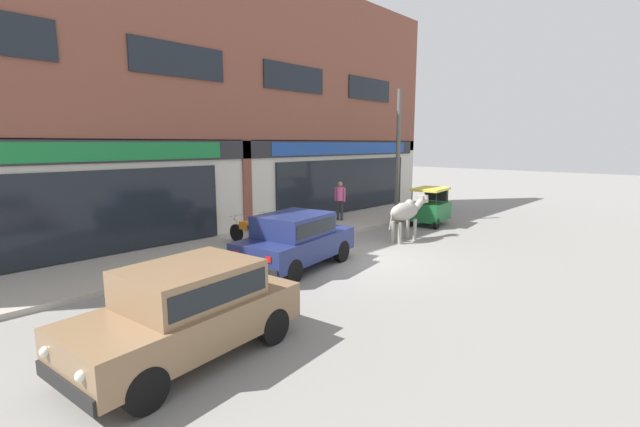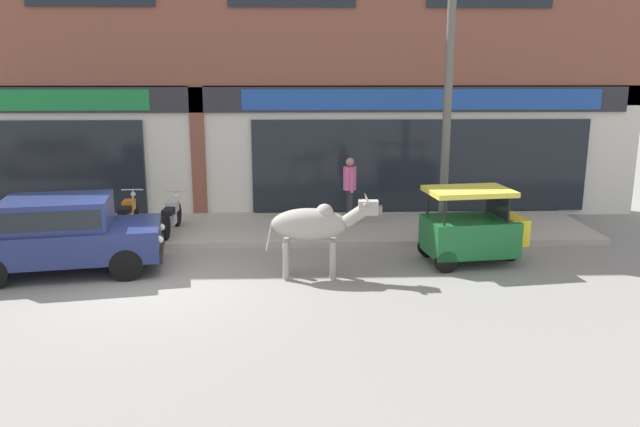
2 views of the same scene
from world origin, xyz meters
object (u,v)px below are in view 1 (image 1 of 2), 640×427
object	(u,v)px
motorcycle_1	(277,228)
utility_pole	(398,155)
auto_rickshaw	(431,209)
car_0	(188,307)
car_1	(295,238)
pedestrian	(340,197)
cow	(406,211)
motorcycle_0	(249,232)

from	to	relation	value
motorcycle_1	utility_pole	size ratio (longest dim) A/B	0.34
motorcycle_1	utility_pole	world-z (taller)	utility_pole
auto_rickshaw	utility_pole	distance (m)	2.59
car_0	car_1	world-z (taller)	same
car_1	car_0	bearing A→B (deg)	-152.92
motorcycle_1	pedestrian	world-z (taller)	pedestrian
cow	auto_rickshaw	size ratio (longest dim) A/B	1.04
cow	motorcycle_0	world-z (taller)	cow
cow	car_1	xyz separation A→B (m)	(-4.77, 0.42, -0.19)
car_0	motorcycle_1	bearing A→B (deg)	38.53
motorcycle_1	cow	bearing A→B (deg)	-41.96
auto_rickshaw	utility_pole	xyz separation A→B (m)	(-0.28, 1.46, 2.13)
car_0	utility_pole	distance (m)	12.94
car_0	motorcycle_0	xyz separation A→B (m)	(4.96, 4.92, -0.30)
auto_rickshaw	pedestrian	xyz separation A→B (m)	(-2.24, 2.92, 0.45)
car_0	motorcycle_1	xyz separation A→B (m)	(5.99, 4.77, -0.30)
motorcycle_1	pedestrian	distance (m)	4.29
car_1	motorcycle_0	size ratio (longest dim) A/B	2.09
car_0	auto_rickshaw	distance (m)	12.67
cow	motorcycle_0	distance (m)	5.27
motorcycle_0	pedestrian	distance (m)	5.27
pedestrian	utility_pole	size ratio (longest dim) A/B	0.30
cow	motorcycle_0	size ratio (longest dim) A/B	1.19
cow	motorcycle_1	size ratio (longest dim) A/B	1.19
cow	motorcycle_1	world-z (taller)	cow
car_1	auto_rickshaw	world-z (taller)	auto_rickshaw
cow	car_0	distance (m)	9.41
motorcycle_0	motorcycle_1	xyz separation A→B (m)	(1.03, -0.16, 0.00)
auto_rickshaw	motorcycle_1	xyz separation A→B (m)	(-6.40, 2.12, -0.15)
car_0	car_1	size ratio (longest dim) A/B	0.98
motorcycle_0	motorcycle_1	size ratio (longest dim) A/B	1.00
car_0	car_1	bearing A→B (deg)	27.08
cow	motorcycle_1	distance (m)	4.38
motorcycle_1	utility_pole	distance (m)	6.57
cow	motorcycle_0	bearing A→B (deg)	144.30
car_1	auto_rickshaw	size ratio (longest dim) A/B	1.84
auto_rickshaw	pedestrian	size ratio (longest dim) A/B	1.29
car_0	pedestrian	xyz separation A→B (m)	(10.16, 5.57, 0.30)
car_0	cow	bearing A→B (deg)	11.39
motorcycle_0	utility_pole	world-z (taller)	utility_pole
cow	motorcycle_1	bearing A→B (deg)	138.04
car_1	utility_pole	world-z (taller)	utility_pole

